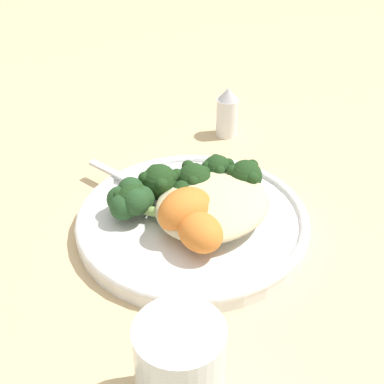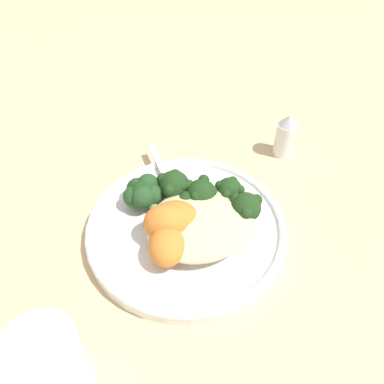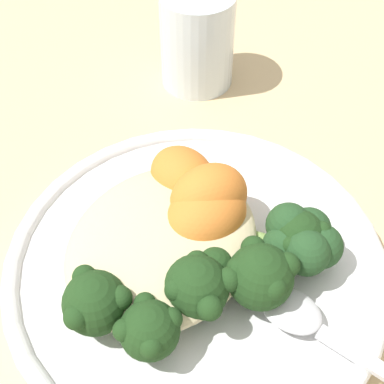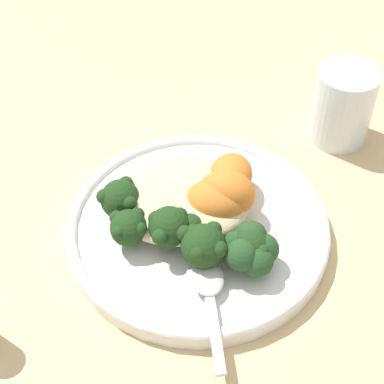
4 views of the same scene
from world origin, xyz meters
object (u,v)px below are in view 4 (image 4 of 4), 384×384
(broccoli_stalk_0, at_px, (137,199))
(kale_tuft, at_px, (250,250))
(plate, at_px, (198,228))
(broccoli_stalk_3, at_px, (192,225))
(broccoli_stalk_5, at_px, (241,238))
(broccoli_stalk_1, at_px, (143,222))
(broccoli_stalk_2, at_px, (175,225))
(sweet_potato_chunk_1, at_px, (227,193))
(spoon, at_px, (209,288))
(sweet_potato_chunk_2, at_px, (216,201))
(water_glass, at_px, (343,105))
(sweet_potato_chunk_0, at_px, (231,175))
(quinoa_mound, at_px, (186,198))
(broccoli_stalk_4, at_px, (203,238))

(broccoli_stalk_0, xyz_separation_m, kale_tuft, (0.09, -0.08, 0.00))
(plate, height_order, broccoli_stalk_3, broccoli_stalk_3)
(broccoli_stalk_3, height_order, broccoli_stalk_5, broccoli_stalk_5)
(broccoli_stalk_1, height_order, broccoli_stalk_5, same)
(broccoli_stalk_2, distance_m, sweet_potato_chunk_1, 0.06)
(broccoli_stalk_0, bearing_deg, spoon, 116.17)
(broccoli_stalk_5, xyz_separation_m, sweet_potato_chunk_2, (-0.01, 0.05, 0.00))
(broccoli_stalk_5, xyz_separation_m, spoon, (-0.04, -0.04, -0.01))
(broccoli_stalk_0, bearing_deg, sweet_potato_chunk_2, 165.96)
(plate, height_order, broccoli_stalk_1, broccoli_stalk_1)
(kale_tuft, height_order, water_glass, water_glass)
(broccoli_stalk_1, height_order, sweet_potato_chunk_1, sweet_potato_chunk_1)
(broccoli_stalk_5, bearing_deg, spoon, -64.00)
(spoon, bearing_deg, water_glass, 140.65)
(broccoli_stalk_0, bearing_deg, broccoli_stalk_2, 127.92)
(kale_tuft, height_order, spoon, kale_tuft)
(broccoli_stalk_2, xyz_separation_m, water_glass, (0.21, 0.13, 0.00))
(broccoli_stalk_2, bearing_deg, sweet_potato_chunk_1, 154.63)
(broccoli_stalk_3, height_order, sweet_potato_chunk_0, sweet_potato_chunk_0)
(broccoli_stalk_1, bearing_deg, broccoli_stalk_3, 144.13)
(quinoa_mound, bearing_deg, broccoli_stalk_0, 173.16)
(quinoa_mound, bearing_deg, sweet_potato_chunk_0, 20.33)
(broccoli_stalk_0, xyz_separation_m, sweet_potato_chunk_0, (0.10, 0.01, 0.00))
(spoon, height_order, water_glass, water_glass)
(broccoli_stalk_5, distance_m, sweet_potato_chunk_0, 0.08)
(quinoa_mound, xyz_separation_m, broccoli_stalk_3, (-0.00, -0.03, -0.00))
(broccoli_stalk_5, height_order, sweet_potato_chunk_0, sweet_potato_chunk_0)
(sweet_potato_chunk_0, height_order, sweet_potato_chunk_2, sweet_potato_chunk_2)
(broccoli_stalk_3, height_order, spoon, broccoli_stalk_3)
(sweet_potato_chunk_0, bearing_deg, spoon, -111.81)
(spoon, bearing_deg, plate, -179.61)
(broccoli_stalk_0, bearing_deg, broccoli_stalk_1, 94.52)
(sweet_potato_chunk_1, bearing_deg, broccoli_stalk_4, -125.48)
(quinoa_mound, relative_size, sweet_potato_chunk_2, 2.30)
(water_glass, bearing_deg, broccoli_stalk_1, -153.35)
(water_glass, bearing_deg, spoon, -134.38)
(sweet_potato_chunk_0, xyz_separation_m, spoon, (-0.05, -0.12, -0.01))
(water_glass, bearing_deg, plate, -148.21)
(kale_tuft, distance_m, water_glass, 0.23)
(quinoa_mound, relative_size, broccoli_stalk_4, 1.29)
(broccoli_stalk_1, bearing_deg, plate, 161.04)
(kale_tuft, relative_size, water_glass, 0.60)
(sweet_potato_chunk_0, bearing_deg, broccoli_stalk_1, -156.15)
(broccoli_stalk_5, bearing_deg, broccoli_stalk_0, -147.59)
(broccoli_stalk_2, height_order, broccoli_stalk_4, broccoli_stalk_4)
(broccoli_stalk_0, bearing_deg, sweet_potato_chunk_1, 171.15)
(plate, xyz_separation_m, broccoli_stalk_5, (0.03, -0.04, 0.03))
(quinoa_mound, bearing_deg, water_glass, 26.47)
(broccoli_stalk_3, relative_size, sweet_potato_chunk_1, 1.36)
(plate, bearing_deg, sweet_potato_chunk_2, 12.05)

